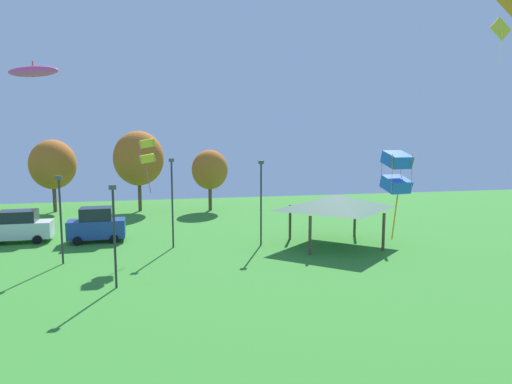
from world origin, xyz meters
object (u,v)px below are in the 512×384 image
Objects in this scene: kite_flying_10 at (397,172)px; light_post_0 at (61,214)px; park_pavilion at (335,202)px; light_post_3 at (114,229)px; kite_flying_5 at (147,151)px; treeline_tree_3 at (210,170)px; parked_car_third_from_left at (97,225)px; kite_flying_4 at (500,32)px; kite_flying_7 at (33,71)px; treeline_tree_1 at (53,165)px; parked_car_second_from_left at (19,227)px; light_post_1 at (261,198)px; treeline_tree_2 at (139,158)px; light_post_2 at (172,198)px.

kite_flying_10 is 19.98m from light_post_0.
light_post_3 is at bearing -155.80° from park_pavilion.
kite_flying_5 is 0.58× the size of treeline_tree_3.
kite_flying_4 is at bearing -30.44° from parked_car_third_from_left.
treeline_tree_1 is at bearing 99.82° from kite_flying_7.
light_post_0 is at bearing -121.21° from treeline_tree_3.
parked_car_second_from_left is 0.73× the size of treeline_tree_3.
kite_flying_7 is 0.49× the size of treeline_tree_3.
parked_car_third_from_left is (5.53, -1.01, 0.08)m from parked_car_second_from_left.
park_pavilion is 18.27m from treeline_tree_3.
kite_flying_4 is 26.63m from kite_flying_7.
parked_car_second_from_left is (-18.85, 19.92, -5.24)m from kite_flying_10.
treeline_tree_1 is (-4.65, 20.34, 1.74)m from light_post_0.
parked_car_third_from_left is at bearing 59.83° from kite_flying_7.
kite_flying_7 reaches higher than kite_flying_5.
kite_flying_5 is 0.79× the size of parked_car_second_from_left.
light_post_1 is 0.73× the size of treeline_tree_2.
light_post_3 is at bearing -102.09° from kite_flying_5.
kite_flying_10 reaches higher than light_post_2.
parked_car_third_from_left is at bearing 101.96° from light_post_3.
kite_flying_5 reaches higher than parked_car_third_from_left.
treeline_tree_3 reaches higher than light_post_1.
kite_flying_5 is 0.68× the size of light_post_3.
light_post_3 is (-11.02, 8.02, -3.36)m from kite_flying_10.
kite_flying_10 is at bearing -145.30° from kite_flying_4.
kite_flying_5 reaches higher than park_pavilion.
light_post_3 is 0.65× the size of treeline_tree_2.
park_pavilion is at bearing -16.74° from parked_car_third_from_left.
light_post_3 reaches higher than parked_car_second_from_left.
treeline_tree_2 reaches higher than parked_car_third_from_left.
treeline_tree_3 reaches higher than parked_car_third_from_left.
treeline_tree_2 is at bearing -8.01° from treeline_tree_1.
light_post_3 is at bearing -55.65° from light_post_0.
treeline_tree_2 is at bearing 128.04° from kite_flying_4.
treeline_tree_2 is (8.08, 12.47, 4.25)m from parked_car_second_from_left.
kite_flying_7 is 16.36m from light_post_1.
treeline_tree_3 reaches higher than light_post_0.
kite_flying_10 is 0.51× the size of park_pavilion.
parked_car_second_from_left is at bearing 153.87° from kite_flying_5.
light_post_1 is (7.68, 0.08, -3.32)m from kite_flying_5.
treeline_tree_3 is (10.95, 18.08, 1.14)m from light_post_0.
kite_flying_4 reaches higher than treeline_tree_3.
light_post_2 is 16.76m from treeline_tree_2.
treeline_tree_1 reaches higher than park_pavilion.
park_pavilion is 18.02m from light_post_0.
kite_flying_10 reaches higher than parked_car_second_from_left.
kite_flying_7 is 20.57m from treeline_tree_1.
kite_flying_10 is 0.55× the size of light_post_2.
kite_flying_5 is at bearing 121.69° from kite_flying_10.
light_post_0 is (-17.98, -1.25, -0.00)m from park_pavilion.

